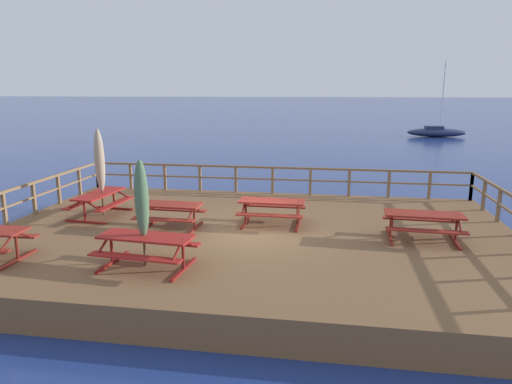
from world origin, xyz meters
TOP-DOWN VIEW (x-y plane):
  - ground_plane at (0.00, 0.00)m, footprint 600.00×600.00m
  - wooden_deck at (0.00, 0.00)m, footprint 15.23×10.29m
  - railing_waterside_far at (0.00, 4.99)m, footprint 15.03×0.10m
  - railing_side_left at (-7.47, -0.00)m, footprint 0.10×10.09m
  - picnic_table_mid_left at (-5.20, 0.85)m, footprint 1.54×2.19m
  - picnic_table_back_right at (-1.96, -3.14)m, footprint 2.30×1.59m
  - picnic_table_mid_right at (-2.44, -0.16)m, footprint 1.89×1.45m
  - picnic_table_mid_centre at (0.49, 0.74)m, footprint 2.01×1.42m
  - picnic_table_front_left at (4.78, -0.10)m, footprint 2.13×1.49m
  - patio_umbrella_short_back at (-5.14, 0.93)m, footprint 0.32×0.32m
  - patio_umbrella_short_front at (-2.03, -3.09)m, footprint 0.32×0.32m
  - sailboat_distant at (13.34, 37.70)m, footprint 6.03×1.80m

SIDE VIEW (x-z plane):
  - ground_plane at x=0.00m, z-range 0.00..0.00m
  - wooden_deck at x=0.00m, z-range 0.00..0.79m
  - sailboat_distant at x=13.34m, z-range -3.35..4.37m
  - picnic_table_mid_right at x=-2.44m, z-range 0.96..1.74m
  - picnic_table_mid_centre at x=0.49m, z-range 0.96..1.74m
  - picnic_table_front_left at x=4.78m, z-range 0.97..1.74m
  - picnic_table_mid_left at x=-5.20m, z-range 0.97..1.74m
  - picnic_table_back_right at x=-1.96m, z-range 0.97..1.74m
  - railing_side_left at x=-7.47m, z-range 0.97..2.06m
  - railing_waterside_far at x=0.00m, z-range 0.98..2.07m
  - patio_umbrella_short_front at x=-2.03m, z-range 1.13..3.67m
  - patio_umbrella_short_back at x=-5.14m, z-range 1.18..4.03m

